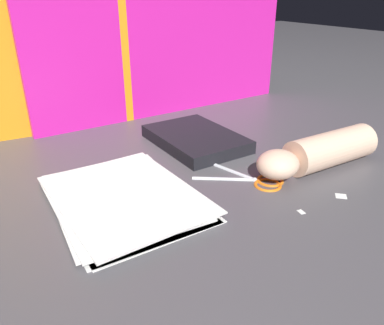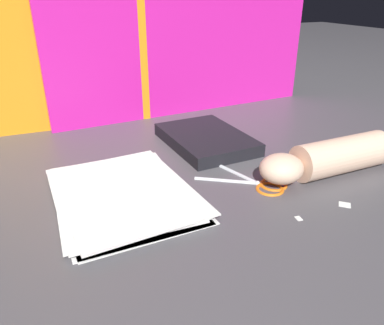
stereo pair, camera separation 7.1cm
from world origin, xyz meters
name	(u,v)px [view 2 (the right image)]	position (x,y,z in m)	size (l,w,h in m)	color
ground_plane	(185,190)	(0.00, 0.00, 0.00)	(6.00, 6.00, 0.00)	#4C494F
backdrop_panel_left	(46,21)	(-0.18, 0.47, 0.29)	(0.51, 0.04, 0.57)	orange
backdrop_panel_center	(188,50)	(0.21, 0.47, 0.19)	(0.85, 0.07, 0.38)	#D81E9E
paper_stack	(123,194)	(-0.12, 0.02, 0.01)	(0.26, 0.33, 0.02)	white
book_closed	(206,139)	(0.14, 0.19, 0.02)	(0.19, 0.26, 0.03)	black
scissors	(258,182)	(0.14, -0.04, 0.00)	(0.18, 0.19, 0.01)	silver
hand_forearm	(327,158)	(0.30, -0.06, 0.04)	(0.31, 0.08, 0.08)	beige
paper_scrap_near	(299,218)	(0.14, -0.17, 0.00)	(0.01, 0.02, 0.00)	white
paper_scrap_mid	(345,205)	(0.25, -0.17, 0.00)	(0.03, 0.03, 0.00)	white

